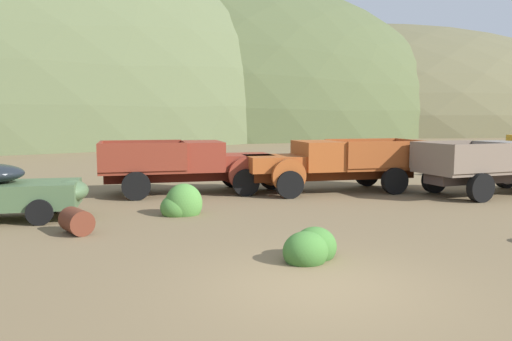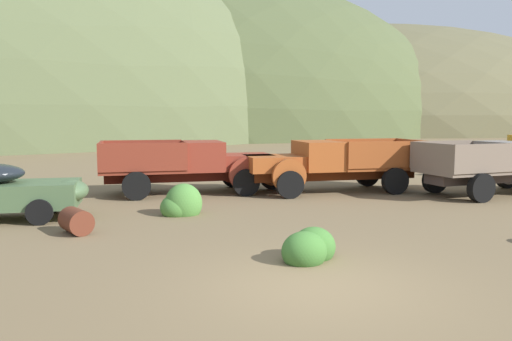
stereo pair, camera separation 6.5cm
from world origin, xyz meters
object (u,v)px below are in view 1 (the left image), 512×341
(truck_primer_gray, at_px, (501,166))
(oil_drum_tipped, at_px, (77,221))
(truck_rust_red, at_px, (199,165))
(truck_oxide_orange, at_px, (322,165))

(truck_primer_gray, relative_size, oil_drum_tipped, 5.96)
(truck_rust_red, relative_size, truck_oxide_orange, 0.95)
(truck_oxide_orange, height_order, oil_drum_tipped, truck_oxide_orange)
(truck_rust_red, height_order, truck_oxide_orange, same)
(truck_oxide_orange, height_order, truck_primer_gray, same)
(truck_rust_red, distance_m, oil_drum_tipped, 6.89)
(truck_rust_red, height_order, truck_primer_gray, same)
(truck_rust_red, xyz_separation_m, truck_oxide_orange, (4.22, -1.64, 0.00))
(truck_rust_red, height_order, oil_drum_tipped, truck_rust_red)
(truck_primer_gray, height_order, oil_drum_tipped, truck_primer_gray)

